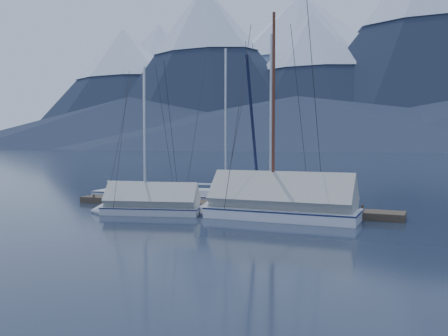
{
  "coord_description": "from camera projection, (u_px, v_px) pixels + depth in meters",
  "views": [
    {
      "loc": [
        10.03,
        -20.81,
        3.51
      ],
      "look_at": [
        0.0,
        2.0,
        2.2
      ],
      "focal_mm": 38.0,
      "sensor_mm": 36.0,
      "label": 1
    }
  ],
  "objects": [
    {
      "name": "ground",
      "position": [
        208.0,
        215.0,
        23.24
      ],
      "size": [
        1000.0,
        1000.0,
        0.0
      ],
      "primitive_type": "plane",
      "color": "black",
      "rests_on": "ground"
    },
    {
      "name": "mountain_range",
      "position": [
        425.0,
        70.0,
        357.16
      ],
      "size": [
        877.0,
        584.0,
        150.5
      ],
      "color": "#475675",
      "rests_on": "ground"
    },
    {
      "name": "dock",
      "position": [
        224.0,
        207.0,
        25.06
      ],
      "size": [
        18.0,
        1.5,
        0.54
      ],
      "color": "#382D23",
      "rests_on": "ground"
    },
    {
      "name": "mooring_posts",
      "position": [
        215.0,
        202.0,
        25.25
      ],
      "size": [
        15.12,
        1.52,
        0.35
      ],
      "color": "#382D23",
      "rests_on": "ground"
    },
    {
      "name": "sailboat_open_left",
      "position": [
        151.0,
        196.0,
        30.32
      ],
      "size": [
        6.99,
        3.11,
        8.97
      ],
      "color": "silver",
      "rests_on": "ground"
    },
    {
      "name": "sailboat_open_mid",
      "position": [
        234.0,
        201.0,
        27.32
      ],
      "size": [
        7.6,
        3.22,
        9.8
      ],
      "color": "silver",
      "rests_on": "ground"
    },
    {
      "name": "sailboat_open_right",
      "position": [
        280.0,
        203.0,
        26.2
      ],
      "size": [
        8.01,
        3.39,
        10.44
      ],
      "color": "silver",
      "rests_on": "ground"
    },
    {
      "name": "sailboat_covered_near",
      "position": [
        269.0,
        207.0,
        22.21
      ],
      "size": [
        8.16,
        3.51,
        10.56
      ],
      "color": "white",
      "rests_on": "ground"
    },
    {
      "name": "sailboat_covered_far",
      "position": [
        143.0,
        206.0,
        23.52
      ],
      "size": [
        5.93,
        3.12,
        7.97
      ],
      "color": "silver",
      "rests_on": "ground"
    },
    {
      "name": "person",
      "position": [
        266.0,
        189.0,
        24.23
      ],
      "size": [
        0.61,
        0.72,
        1.67
      ],
      "primitive_type": "imported",
      "rotation": [
        0.0,
        0.0,
        1.99
      ],
      "color": "black",
      "rests_on": "dock"
    }
  ]
}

